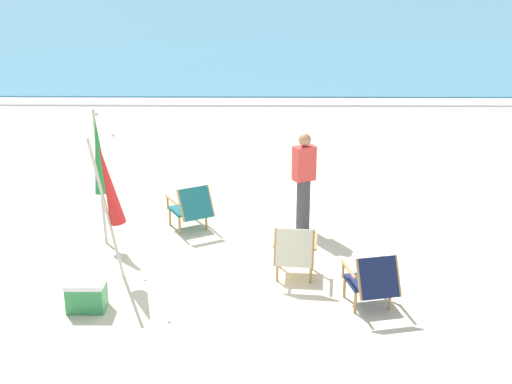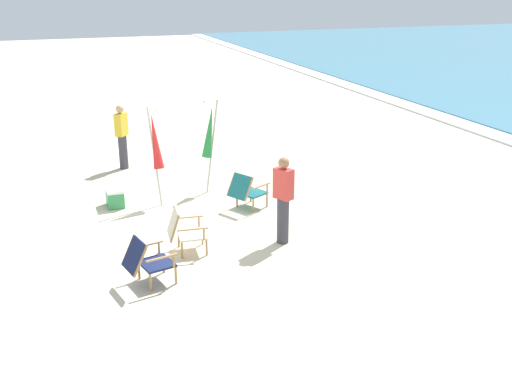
% 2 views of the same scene
% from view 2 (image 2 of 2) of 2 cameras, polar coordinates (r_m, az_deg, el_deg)
% --- Properties ---
extents(ground_plane, '(80.00, 80.00, 0.00)m').
position_cam_2_polar(ground_plane, '(11.64, -7.85, -3.70)').
color(ground_plane, beige).
extents(beach_chair_front_right, '(0.86, 0.93, 0.79)m').
position_cam_2_polar(beach_chair_front_right, '(12.45, -0.91, 0.19)').
color(beach_chair_front_right, '#196066').
rests_on(beach_chair_front_right, ground).
extents(beach_chair_mid_center, '(0.72, 0.85, 0.79)m').
position_cam_2_polar(beach_chair_mid_center, '(9.59, -10.38, -6.38)').
color(beach_chair_mid_center, '#19234C').
rests_on(beach_chair_mid_center, ground).
extents(beach_chair_front_left, '(0.65, 0.72, 0.82)m').
position_cam_2_polar(beach_chair_front_left, '(10.58, -6.91, -3.56)').
color(beach_chair_front_left, beige).
rests_on(beach_chair_front_left, ground).
extents(umbrella_furled_green, '(0.35, 0.48, 2.10)m').
position_cam_2_polar(umbrella_furled_green, '(13.29, -4.44, 5.69)').
color(umbrella_furled_green, '#B7B2A8').
rests_on(umbrella_furled_green, ground).
extents(umbrella_furled_red, '(0.47, 0.36, 2.10)m').
position_cam_2_polar(umbrella_furled_red, '(12.63, -9.58, 4.72)').
color(umbrella_furled_red, '#B7B2A8').
rests_on(umbrella_furled_red, ground).
extents(person_near_chairs, '(0.39, 0.33, 1.63)m').
position_cam_2_polar(person_near_chairs, '(10.75, 2.61, -0.73)').
color(person_near_chairs, '#383842').
rests_on(person_near_chairs, ground).
extents(person_by_waterline, '(0.39, 0.37, 1.63)m').
position_cam_2_polar(person_by_waterline, '(15.43, -12.64, 5.20)').
color(person_by_waterline, '#383842').
rests_on(person_by_waterline, ground).
extents(cooler_box, '(0.49, 0.35, 0.40)m').
position_cam_2_polar(cooler_box, '(13.04, -13.28, -0.48)').
color(cooler_box, '#338C4C').
rests_on(cooler_box, ground).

